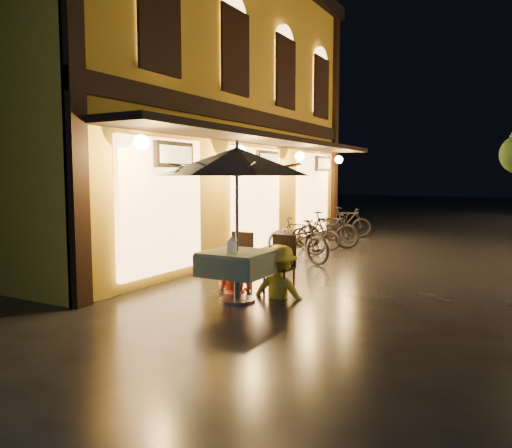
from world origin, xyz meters
The scene contains 15 objects.
ground centered at (0.00, 0.00, 0.00)m, with size 90.00×90.00×0.00m, color black.
west_building centered at (-5.72, 4.00, 3.71)m, with size 5.90×11.40×7.40m.
cafe_table centered at (-1.60, 0.04, 0.59)m, with size 0.99×0.99×0.78m.
patio_umbrella centered at (-1.60, 0.04, 2.15)m, with size 2.38×2.38×2.46m.
cafe_chair_left centered at (-2.00, 0.78, 0.54)m, with size 0.42×0.42×0.97m.
cafe_chair_right centered at (-1.20, 0.78, 0.54)m, with size 0.42×0.42×0.97m.
table_lantern centered at (-1.60, -0.11, 0.92)m, with size 0.16×0.16×0.25m.
person_orange centered at (-1.99, 0.61, 0.72)m, with size 0.70×0.54×1.43m, color #F25436.
person_yellow centered at (-1.16, 0.62, 0.81)m, with size 1.05×0.60×1.63m, color gold.
bicycle_0 centered at (-2.28, 3.78, 0.50)m, with size 0.66×1.90×1.00m, color black.
bicycle_1 centered at (-2.73, 4.78, 0.46)m, with size 0.43×1.52×0.91m, color black.
bicycle_2 centered at (-2.70, 5.93, 0.41)m, with size 0.54×1.54×0.81m, color black.
bicycle_3 centered at (-2.41, 6.06, 0.50)m, with size 0.47×1.65×0.99m, color black.
bicycle_4 centered at (-2.82, 7.50, 0.41)m, with size 0.55×1.57×0.83m, color black.
bicycle_5 centered at (-2.81, 8.74, 0.48)m, with size 0.45×1.58×0.95m, color black.
Camera 1 is at (2.32, -6.44, 1.92)m, focal length 35.00 mm.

